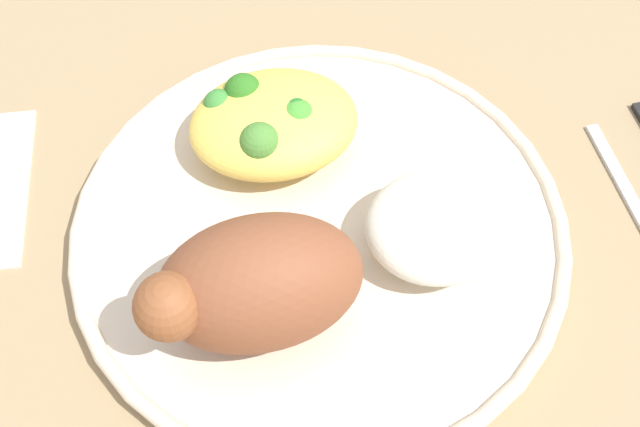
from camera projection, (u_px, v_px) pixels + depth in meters
The scene contains 5 objects.
ground_plane at pixel (320, 239), 0.50m from camera, with size 2.00×2.00×0.00m, color #997F5A.
plate at pixel (320, 230), 0.49m from camera, with size 0.30×0.30×0.02m.
roasted_chicken at pixel (254, 285), 0.42m from camera, with size 0.12×0.07×0.07m.
rice_pile at pixel (437, 226), 0.46m from camera, with size 0.08×0.08×0.04m, color white.
mac_cheese_with_broccoli at pixel (272, 122), 0.50m from camera, with size 0.11×0.09×0.04m.
Camera 1 is at (0.06, 0.25, 0.43)m, focal length 45.40 mm.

